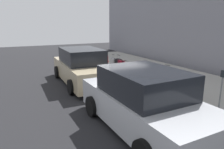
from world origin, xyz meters
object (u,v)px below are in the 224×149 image
Objects in this scene: suitcase_black_3 at (157,79)px; suitcase_red_6 at (138,71)px; suitcase_silver_11 at (113,63)px; suitcase_navy_1 at (176,86)px; parked_car_beige_1 at (82,67)px; suitcase_maroon_2 at (167,81)px; suitcase_olive_7 at (131,71)px; suitcase_olive_0 at (188,91)px; bollard_post at (100,59)px; suitcase_navy_8 at (126,69)px; parking_meter at (222,84)px; suitcase_silver_4 at (151,77)px; suitcase_teal_5 at (145,74)px; parked_car_silver_0 at (144,102)px; suitcase_black_10 at (118,65)px; fire_hydrant at (107,60)px; suitcase_maroon_9 at (121,66)px.

suitcase_red_6 is at bearing -2.43° from suitcase_black_3.
suitcase_black_3 is 4.18m from suitcase_silver_11.
suitcase_navy_1 is 0.17× the size of parked_car_beige_1.
parked_car_beige_1 is (3.05, 2.65, 0.27)m from suitcase_maroon_2.
suitcase_navy_1 is 1.04× the size of suitcase_red_6.
parked_car_beige_1 is at bearing 79.10° from suitcase_olive_7.
suitcase_navy_1 is 1.12× the size of suitcase_black_3.
suitcase_olive_0 is 0.68× the size of suitcase_silver_11.
bollard_post is at bearing 4.03° from suitcase_silver_11.
suitcase_olive_0 is 7.56m from bollard_post.
suitcase_navy_8 is at bearing -89.17° from parked_car_beige_1.
suitcase_olive_7 is at bearing 3.53° from parking_meter.
suitcase_navy_1 is 1.09× the size of suitcase_olive_7.
suitcase_silver_11 reaches higher than bollard_post.
suitcase_silver_4 is 1.56m from suitcase_olive_7.
parking_meter is at bearing -177.00° from suitcase_teal_5.
parked_car_beige_1 is (5.36, 2.84, -0.18)m from parking_meter.
suitcase_olive_0 is 5.81m from suitcase_silver_11.
parked_car_silver_0 is (-4.61, 2.54, 0.37)m from suitcase_olive_7.
suitcase_maroon_2 is at bearing -177.65° from suitcase_olive_7.
suitcase_black_10 is at bearing -66.79° from parked_car_beige_1.
suitcase_silver_11 is 1.25× the size of fire_hydrant.
suitcase_silver_11 reaches higher than suitcase_silver_4.
parked_car_silver_0 is at bearing 119.79° from suitcase_navy_1.
suitcase_maroon_2 is 1.54m from suitcase_teal_5.
suitcase_maroon_9 is 5.99m from parking_meter.
suitcase_olive_0 is at bearing -178.28° from suitcase_navy_8.
suitcase_silver_4 is 0.63× the size of parking_meter.
parking_meter is (-3.31, -0.26, 0.52)m from suitcase_silver_4.
fire_hydrant is at bearing -0.51° from suitcase_black_3.
suitcase_olive_7 is at bearing 179.07° from fire_hydrant.
parking_meter reaches higher than suitcase_black_10.
suitcase_maroon_2 is 0.22× the size of parked_car_beige_1.
suitcase_navy_1 is 1.20× the size of bollard_post.
parked_car_silver_0 is at bearing 139.74° from suitcase_silver_4.
suitcase_silver_11 is 1.75m from bollard_post.
suitcase_silver_4 is 2.08m from suitcase_navy_8.
suitcase_maroon_2 reaches higher than suitcase_black_3.
suitcase_silver_11 is at bearing 11.36° from suitcase_black_10.
suitcase_olive_7 is (1.02, 0.10, -0.08)m from suitcase_teal_5.
suitcase_silver_4 is 1.04× the size of suitcase_navy_8.
suitcase_navy_8 is 1.04× the size of suitcase_maroon_9.
suitcase_navy_8 reaches higher than suitcase_maroon_9.
suitcase_maroon_2 is 0.24× the size of parked_car_silver_0.
parked_car_beige_1 reaches higher than bollard_post.
suitcase_red_6 is at bearing -1.59° from suitcase_silver_4.
suitcase_navy_1 reaches higher than suitcase_black_3.
suitcase_maroon_9 is at bearing 178.75° from fire_hydrant.
suitcase_maroon_9 is (0.57, -0.02, 0.06)m from suitcase_navy_8.
parked_car_beige_1 is (2.56, 2.55, 0.31)m from suitcase_black_3.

